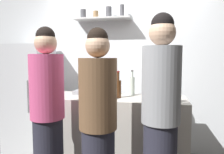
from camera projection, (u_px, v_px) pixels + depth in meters
The scene contains 13 objects.
back_wall_assembly at pixel (128, 66), 3.35m from camera, with size 4.80×0.32×2.60m.
refrigerator at pixel (29, 98), 3.30m from camera, with size 0.64×0.60×1.62m.
counter at pixel (112, 133), 2.75m from camera, with size 1.82×0.62×0.94m, color #B7B2A8.
baking_pan at pixel (87, 92), 2.92m from camera, with size 0.34×0.24×0.05m, color gray.
utensil_holder at pixel (176, 97), 2.38m from camera, with size 0.12×0.12×0.22m.
wine_bottle_amber_glass at pixel (118, 88), 2.64m from camera, with size 0.07×0.07×0.33m.
wine_bottle_dark_glass at pixel (105, 86), 2.81m from camera, with size 0.07×0.07×0.31m.
wine_bottle_pale_glass at pixel (132, 85), 2.83m from camera, with size 0.07×0.07×0.33m.
wine_bottle_green_glass at pixel (165, 94), 2.32m from camera, with size 0.07×0.07×0.28m.
water_bottle_plastic at pixel (162, 87), 2.79m from camera, with size 0.09×0.09×0.25m.
person_brown_jacket at pixel (98, 124), 1.93m from camera, with size 0.34×0.34×1.69m.
person_grey_hoodie at pixel (161, 116), 1.91m from camera, with size 0.34×0.34×1.81m.
person_pink_top at pixel (48, 114), 2.18m from camera, with size 0.34×0.34×1.73m.
Camera 1 is at (0.45, -2.08, 1.42)m, focal length 34.62 mm.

